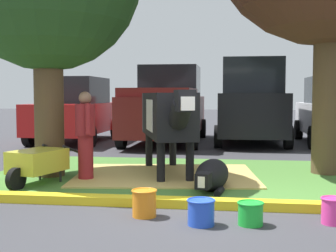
{
  "coord_description": "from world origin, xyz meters",
  "views": [
    {
      "loc": [
        0.45,
        -5.85,
        1.48
      ],
      "look_at": [
        -0.71,
        2.58,
        0.9
      ],
      "focal_mm": 48.95,
      "sensor_mm": 36.0,
      "label": 1
    }
  ],
  "objects_px": {
    "bucket_orange": "(144,203)",
    "pickup_truck_maroon": "(167,107)",
    "cow_holstein": "(168,116)",
    "sedan_red": "(76,111)",
    "bucket_pink": "(333,210)",
    "person_handler": "(85,133)",
    "calf_lying": "(212,175)",
    "bucket_blue": "(201,212)",
    "suv_dark_grey": "(251,102)",
    "wheelbarrow": "(37,162)",
    "bucket_green": "(251,213)"
  },
  "relations": [
    {
      "from": "cow_holstein",
      "to": "person_handler",
      "type": "bearing_deg",
      "value": -152.94
    },
    {
      "from": "calf_lying",
      "to": "bucket_green",
      "type": "distance_m",
      "value": 1.9
    },
    {
      "from": "bucket_orange",
      "to": "pickup_truck_maroon",
      "type": "bearing_deg",
      "value": 96.2
    },
    {
      "from": "person_handler",
      "to": "pickup_truck_maroon",
      "type": "distance_m",
      "value": 6.57
    },
    {
      "from": "calf_lying",
      "to": "sedan_red",
      "type": "bearing_deg",
      "value": 123.73
    },
    {
      "from": "wheelbarrow",
      "to": "pickup_truck_maroon",
      "type": "bearing_deg",
      "value": 80.64
    },
    {
      "from": "wheelbarrow",
      "to": "bucket_orange",
      "type": "xyz_separation_m",
      "value": [
        2.1,
        -1.66,
        -0.21
      ]
    },
    {
      "from": "bucket_orange",
      "to": "bucket_blue",
      "type": "relative_size",
      "value": 1.01
    },
    {
      "from": "cow_holstein",
      "to": "bucket_green",
      "type": "relative_size",
      "value": 9.96
    },
    {
      "from": "wheelbarrow",
      "to": "bucket_pink",
      "type": "relative_size",
      "value": 5.24
    },
    {
      "from": "cow_holstein",
      "to": "suv_dark_grey",
      "type": "distance_m",
      "value": 6.26
    },
    {
      "from": "person_handler",
      "to": "bucket_blue",
      "type": "height_order",
      "value": "person_handler"
    },
    {
      "from": "calf_lying",
      "to": "person_handler",
      "type": "height_order",
      "value": "person_handler"
    },
    {
      "from": "person_handler",
      "to": "sedan_red",
      "type": "distance_m",
      "value": 6.7
    },
    {
      "from": "wheelbarrow",
      "to": "pickup_truck_maroon",
      "type": "height_order",
      "value": "pickup_truck_maroon"
    },
    {
      "from": "bucket_green",
      "to": "pickup_truck_maroon",
      "type": "bearing_deg",
      "value": 103.97
    },
    {
      "from": "pickup_truck_maroon",
      "to": "bucket_green",
      "type": "bearing_deg",
      "value": -76.03
    },
    {
      "from": "wheelbarrow",
      "to": "suv_dark_grey",
      "type": "relative_size",
      "value": 0.35
    },
    {
      "from": "calf_lying",
      "to": "suv_dark_grey",
      "type": "bearing_deg",
      "value": 82.86
    },
    {
      "from": "calf_lying",
      "to": "bucket_green",
      "type": "relative_size",
      "value": 4.33
    },
    {
      "from": "bucket_pink",
      "to": "sedan_red",
      "type": "height_order",
      "value": "sedan_red"
    },
    {
      "from": "bucket_pink",
      "to": "wheelbarrow",
      "type": "bearing_deg",
      "value": 158.76
    },
    {
      "from": "bucket_orange",
      "to": "bucket_green",
      "type": "distance_m",
      "value": 1.28
    },
    {
      "from": "person_handler",
      "to": "bucket_orange",
      "type": "bearing_deg",
      "value": -56.24
    },
    {
      "from": "cow_holstein",
      "to": "pickup_truck_maroon",
      "type": "height_order",
      "value": "pickup_truck_maroon"
    },
    {
      "from": "cow_holstein",
      "to": "bucket_green",
      "type": "distance_m",
      "value": 3.45
    },
    {
      "from": "person_handler",
      "to": "wheelbarrow",
      "type": "height_order",
      "value": "person_handler"
    },
    {
      "from": "person_handler",
      "to": "sedan_red",
      "type": "xyz_separation_m",
      "value": [
        -2.35,
        6.27,
        0.16
      ]
    },
    {
      "from": "cow_holstein",
      "to": "sedan_red",
      "type": "bearing_deg",
      "value": 123.42
    },
    {
      "from": "wheelbarrow",
      "to": "bucket_orange",
      "type": "relative_size",
      "value": 4.85
    },
    {
      "from": "person_handler",
      "to": "wheelbarrow",
      "type": "distance_m",
      "value": 0.93
    },
    {
      "from": "person_handler",
      "to": "pickup_truck_maroon",
      "type": "height_order",
      "value": "pickup_truck_maroon"
    },
    {
      "from": "cow_holstein",
      "to": "bucket_orange",
      "type": "height_order",
      "value": "cow_holstein"
    },
    {
      "from": "person_handler",
      "to": "pickup_truck_maroon",
      "type": "xyz_separation_m",
      "value": [
        0.49,
        6.55,
        0.29
      ]
    },
    {
      "from": "cow_holstein",
      "to": "sedan_red",
      "type": "distance_m",
      "value": 6.7
    },
    {
      "from": "person_handler",
      "to": "bucket_green",
      "type": "relative_size",
      "value": 5.01
    },
    {
      "from": "bucket_green",
      "to": "suv_dark_grey",
      "type": "distance_m",
      "value": 9.1
    },
    {
      "from": "bucket_blue",
      "to": "sedan_red",
      "type": "height_order",
      "value": "sedan_red"
    },
    {
      "from": "bucket_orange",
      "to": "bucket_blue",
      "type": "distance_m",
      "value": 0.76
    },
    {
      "from": "bucket_pink",
      "to": "sedan_red",
      "type": "xyz_separation_m",
      "value": [
        -5.99,
        8.43,
        0.82
      ]
    },
    {
      "from": "bucket_blue",
      "to": "person_handler",
      "type": "bearing_deg",
      "value": 131.55
    },
    {
      "from": "person_handler",
      "to": "bucket_blue",
      "type": "relative_size",
      "value": 4.69
    },
    {
      "from": "cow_holstein",
      "to": "bucket_green",
      "type": "xyz_separation_m",
      "value": [
        1.36,
        -3.02,
        -0.96
      ]
    },
    {
      "from": "bucket_blue",
      "to": "suv_dark_grey",
      "type": "xyz_separation_m",
      "value": [
        0.94,
        9.1,
        1.11
      ]
    },
    {
      "from": "bucket_blue",
      "to": "bucket_pink",
      "type": "height_order",
      "value": "bucket_pink"
    },
    {
      "from": "bucket_orange",
      "to": "suv_dark_grey",
      "type": "relative_size",
      "value": 0.07
    },
    {
      "from": "cow_holstein",
      "to": "suv_dark_grey",
      "type": "xyz_separation_m",
      "value": [
        1.74,
        6.01,
        0.17
      ]
    },
    {
      "from": "person_handler",
      "to": "bucket_pink",
      "type": "distance_m",
      "value": 4.28
    },
    {
      "from": "person_handler",
      "to": "calf_lying",
      "type": "bearing_deg",
      "value": -13.11
    },
    {
      "from": "bucket_pink",
      "to": "suv_dark_grey",
      "type": "distance_m",
      "value": 8.94
    }
  ]
}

